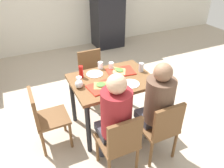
% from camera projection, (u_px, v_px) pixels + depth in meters
% --- Properties ---
extents(ground_plane, '(10.00, 10.00, 0.02)m').
position_uv_depth(ground_plane, '(112.00, 125.00, 3.27)').
color(ground_plane, '#B7A893').
extents(main_table, '(1.05, 0.77, 0.78)m').
position_uv_depth(main_table, '(112.00, 86.00, 2.92)').
color(main_table, brown).
rests_on(main_table, ground_plane).
extents(chair_near_left, '(0.40, 0.40, 0.84)m').
position_uv_depth(chair_near_left, '(120.00, 142.00, 2.32)').
color(chair_near_left, brown).
rests_on(chair_near_left, ground_plane).
extents(chair_near_right, '(0.40, 0.40, 0.84)m').
position_uv_depth(chair_near_right, '(162.00, 127.00, 2.51)').
color(chair_near_right, brown).
rests_on(chair_near_right, ground_plane).
extents(chair_far_side, '(0.40, 0.40, 0.84)m').
position_uv_depth(chair_far_side, '(92.00, 73.00, 3.60)').
color(chair_far_side, brown).
rests_on(chair_far_side, ground_plane).
extents(chair_left_end, '(0.40, 0.40, 0.84)m').
position_uv_depth(chair_left_end, '(44.00, 116.00, 2.68)').
color(chair_left_end, brown).
rests_on(chair_left_end, ground_plane).
extents(person_in_red, '(0.32, 0.42, 1.25)m').
position_uv_depth(person_in_red, '(115.00, 116.00, 2.30)').
color(person_in_red, '#383842').
rests_on(person_in_red, ground_plane).
extents(person_in_brown_jacket, '(0.32, 0.42, 1.25)m').
position_uv_depth(person_in_brown_jacket, '(157.00, 103.00, 2.49)').
color(person_in_brown_jacket, '#383842').
rests_on(person_in_brown_jacket, ground_plane).
extents(tray_red_near, '(0.39, 0.30, 0.02)m').
position_uv_depth(tray_red_near, '(103.00, 87.00, 2.68)').
color(tray_red_near, red).
rests_on(tray_red_near, main_table).
extents(tray_red_far, '(0.39, 0.31, 0.02)m').
position_uv_depth(tray_red_far, '(121.00, 72.00, 3.00)').
color(tray_red_far, red).
rests_on(tray_red_far, main_table).
extents(paper_plate_center, '(0.22, 0.22, 0.01)m').
position_uv_depth(paper_plate_center, '(95.00, 74.00, 2.96)').
color(paper_plate_center, white).
rests_on(paper_plate_center, main_table).
extents(paper_plate_near_edge, '(0.22, 0.22, 0.01)m').
position_uv_depth(paper_plate_near_edge, '(131.00, 84.00, 2.75)').
color(paper_plate_near_edge, white).
rests_on(paper_plate_near_edge, main_table).
extents(pizza_slice_a, '(0.22, 0.22, 0.02)m').
position_uv_depth(pizza_slice_a, '(101.00, 85.00, 2.69)').
color(pizza_slice_a, '#C68C47').
rests_on(pizza_slice_a, tray_red_near).
extents(pizza_slice_b, '(0.18, 0.22, 0.02)m').
position_uv_depth(pizza_slice_b, '(119.00, 70.00, 3.00)').
color(pizza_slice_b, '#DBAD60').
rests_on(pizza_slice_b, tray_red_far).
extents(plastic_cup_a, '(0.07, 0.07, 0.10)m').
position_uv_depth(plastic_cup_a, '(100.00, 65.00, 3.07)').
color(plastic_cup_a, white).
rests_on(plastic_cup_a, main_table).
extents(plastic_cup_b, '(0.07, 0.07, 0.10)m').
position_uv_depth(plastic_cup_b, '(126.00, 88.00, 2.59)').
color(plastic_cup_b, white).
rests_on(plastic_cup_b, main_table).
extents(plastic_cup_c, '(0.07, 0.07, 0.10)m').
position_uv_depth(plastic_cup_c, '(79.00, 81.00, 2.72)').
color(plastic_cup_c, white).
rests_on(plastic_cup_c, main_table).
extents(plastic_cup_d, '(0.07, 0.07, 0.10)m').
position_uv_depth(plastic_cup_d, '(111.00, 66.00, 3.06)').
color(plastic_cup_d, white).
rests_on(plastic_cup_d, main_table).
extents(soda_can, '(0.07, 0.07, 0.12)m').
position_uv_depth(soda_can, '(141.00, 67.00, 3.00)').
color(soda_can, '#B7BCC6').
rests_on(soda_can, main_table).
extents(condiment_bottle, '(0.06, 0.06, 0.16)m').
position_uv_depth(condiment_bottle, '(81.00, 72.00, 2.85)').
color(condiment_bottle, red).
rests_on(condiment_bottle, main_table).
extents(foil_bundle, '(0.10, 0.10, 0.10)m').
position_uv_depth(foil_bundle, '(79.00, 84.00, 2.65)').
color(foil_bundle, silver).
rests_on(foil_bundle, main_table).
extents(drink_fridge, '(0.70, 0.60, 1.90)m').
position_uv_depth(drink_fridge, '(107.00, 8.00, 5.39)').
color(drink_fridge, black).
rests_on(drink_fridge, ground_plane).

